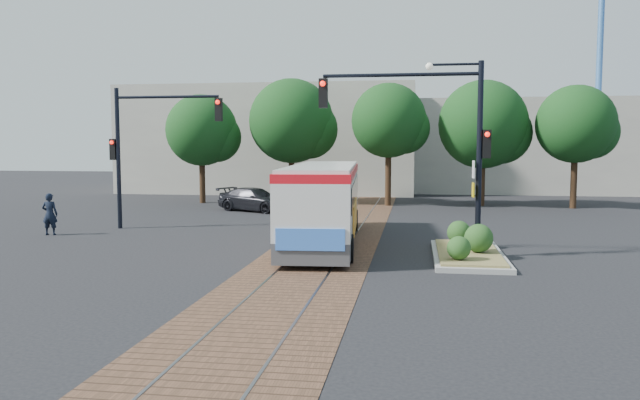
{
  "coord_description": "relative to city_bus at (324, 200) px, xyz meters",
  "views": [
    {
      "loc": [
        3.12,
        -21.11,
        3.57
      ],
      "look_at": [
        -0.3,
        1.09,
        1.6
      ],
      "focal_mm": 35.0,
      "sensor_mm": 36.0,
      "label": 1
    }
  ],
  "objects": [
    {
      "name": "trackbed",
      "position": [
        0.19,
        2.68,
        -1.59
      ],
      "size": [
        3.6,
        40.0,
        0.02
      ],
      "color": "brown",
      "rests_on": "ground"
    },
    {
      "name": "parked_car",
      "position": [
        -5.35,
        10.43,
        -0.96
      ],
      "size": [
        4.71,
        3.43,
        1.27
      ],
      "primitive_type": "imported",
      "rotation": [
        0.0,
        0.0,
        1.14
      ],
      "color": "black",
      "rests_on": "ground"
    },
    {
      "name": "traffic_island",
      "position": [
        5.01,
        -2.22,
        -1.27
      ],
      "size": [
        2.2,
        5.2,
        1.13
      ],
      "color": "gray",
      "rests_on": "ground"
    },
    {
      "name": "signal_pole_main",
      "position": [
        4.05,
        -2.13,
        2.56
      ],
      "size": [
        5.49,
        0.46,
        6.0
      ],
      "color": "black",
      "rests_on": "ground"
    },
    {
      "name": "ground",
      "position": [
        0.19,
        -1.32,
        -1.6
      ],
      "size": [
        120.0,
        120.0,
        0.0
      ],
      "primitive_type": "plane",
      "color": "black",
      "rests_on": "ground"
    },
    {
      "name": "warehouses",
      "position": [
        -0.34,
        27.43,
        2.21
      ],
      "size": [
        40.0,
        13.0,
        8.0
      ],
      "color": "#ADA899",
      "rests_on": "ground"
    },
    {
      "name": "tree_row",
      "position": [
        1.4,
        15.1,
        3.25
      ],
      "size": [
        26.4,
        5.6,
        7.67
      ],
      "color": "#382314",
      "rests_on": "ground"
    },
    {
      "name": "crane",
      "position": [
        18.19,
        32.68,
        9.28
      ],
      "size": [
        8.0,
        0.5,
        18.0
      ],
      "color": "#3F72B2",
      "rests_on": "ground"
    },
    {
      "name": "officer",
      "position": [
        -11.11,
        0.33,
        -0.76
      ],
      "size": [
        0.67,
        0.49,
        1.68
      ],
      "primitive_type": "imported",
      "rotation": [
        0.0,
        0.0,
        3.3
      ],
      "color": "black",
      "rests_on": "ground"
    },
    {
      "name": "signal_pole_left",
      "position": [
        -8.18,
        2.68,
        2.27
      ],
      "size": [
        4.99,
        0.34,
        6.0
      ],
      "color": "black",
      "rests_on": "ground"
    },
    {
      "name": "city_bus",
      "position": [
        0.0,
        0.0,
        0.0
      ],
      "size": [
        3.07,
        10.86,
        2.87
      ],
      "rotation": [
        0.0,
        0.0,
        0.07
      ],
      "color": "#434345",
      "rests_on": "ground"
    }
  ]
}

